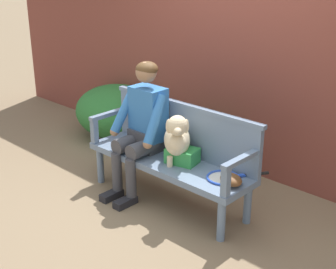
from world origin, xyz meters
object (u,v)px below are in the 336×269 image
(person_seated, at_px, (142,124))
(dog_on_bench, at_px, (177,138))
(tennis_racket, at_px, (226,177))
(sports_bag, at_px, (182,155))
(garden_bench, at_px, (168,165))
(baseball_glove, at_px, (231,180))

(person_seated, bearing_deg, dog_on_bench, 0.39)
(tennis_racket, distance_m, sports_bag, 0.50)
(person_seated, distance_m, tennis_racket, 1.00)
(dog_on_bench, height_order, tennis_racket, dog_on_bench)
(person_seated, height_order, dog_on_bench, person_seated)
(person_seated, xyz_separation_m, sports_bag, (0.47, 0.05, -0.20))
(sports_bag, bearing_deg, garden_bench, -164.33)
(dog_on_bench, distance_m, tennis_racket, 0.57)
(garden_bench, bearing_deg, tennis_racket, 4.91)
(tennis_racket, relative_size, sports_bag, 1.97)
(person_seated, relative_size, tennis_racket, 2.37)
(sports_bag, bearing_deg, tennis_racket, 1.68)
(tennis_racket, xyz_separation_m, baseball_glove, (0.10, -0.07, 0.04))
(garden_bench, bearing_deg, person_seated, -177.97)
(dog_on_bench, bearing_deg, garden_bench, 175.96)
(garden_bench, distance_m, dog_on_bench, 0.33)
(dog_on_bench, relative_size, baseball_glove, 2.29)
(garden_bench, height_order, tennis_racket, tennis_racket)
(dog_on_bench, distance_m, baseball_glove, 0.65)
(garden_bench, height_order, dog_on_bench, dog_on_bench)
(person_seated, bearing_deg, tennis_racket, 3.93)
(dog_on_bench, xyz_separation_m, tennis_racket, (0.51, 0.06, -0.24))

